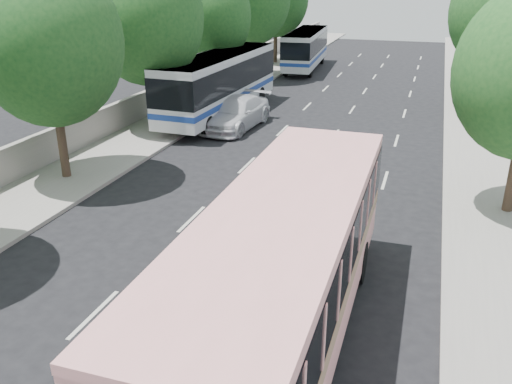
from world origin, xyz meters
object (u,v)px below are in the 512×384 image
at_px(pink_taxi, 288,167).
at_px(tour_coach_front, 220,80).
at_px(white_pickup, 236,113).
at_px(pink_bus, 284,260).
at_px(tour_coach_rear, 306,46).

xyz_separation_m(pink_taxi, tour_coach_front, (-6.79, 9.82, 1.38)).
xyz_separation_m(white_pickup, tour_coach_front, (-1.80, 2.15, 1.36)).
distance_m(pink_bus, white_pickup, 19.09).
xyz_separation_m(pink_bus, pink_taxi, (-2.50, 9.82, -1.46)).
xyz_separation_m(pink_bus, tour_coach_rear, (-8.29, 37.59, -0.29)).
relative_size(white_pickup, tour_coach_front, 0.47).
xyz_separation_m(white_pickup, tour_coach_rear, (-0.81, 20.09, 1.16)).
bearing_deg(white_pickup, tour_coach_front, 135.00).
height_order(pink_bus, tour_coach_rear, pink_bus).
bearing_deg(tour_coach_rear, tour_coach_front, -97.33).
bearing_deg(tour_coach_front, pink_taxi, -53.31).
bearing_deg(tour_coach_rear, white_pickup, -91.86).
relative_size(pink_bus, tour_coach_front, 0.93).
height_order(pink_bus, pink_taxi, pink_bus).
bearing_deg(white_pickup, pink_taxi, -51.96).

